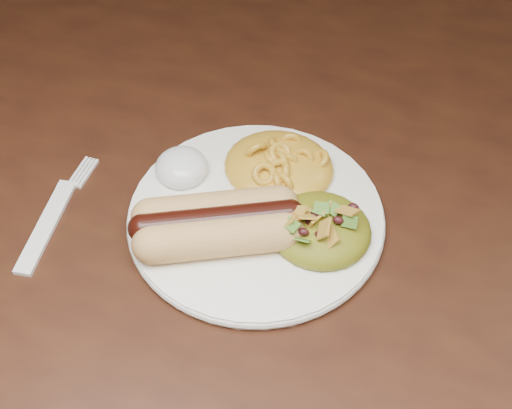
% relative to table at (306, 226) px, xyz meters
% --- Properties ---
extents(table, '(1.60, 0.90, 0.75)m').
position_rel_table_xyz_m(table, '(0.00, 0.00, 0.00)').
color(table, black).
rests_on(table, floor).
extents(plate, '(0.23, 0.23, 0.01)m').
position_rel_table_xyz_m(plate, '(-0.03, -0.08, 0.10)').
color(plate, white).
rests_on(plate, table).
extents(hotdog, '(0.11, 0.11, 0.03)m').
position_rel_table_xyz_m(hotdog, '(-0.05, -0.12, 0.12)').
color(hotdog, '#E4B96A').
rests_on(hotdog, plate).
extents(mac_and_cheese, '(0.12, 0.11, 0.04)m').
position_rel_table_xyz_m(mac_and_cheese, '(-0.02, -0.03, 0.12)').
color(mac_and_cheese, orange).
rests_on(mac_and_cheese, plate).
extents(sour_cream, '(0.06, 0.06, 0.03)m').
position_rel_table_xyz_m(sour_cream, '(-0.10, -0.06, 0.12)').
color(sour_cream, white).
rests_on(sour_cream, plate).
extents(taco_salad, '(0.08, 0.08, 0.04)m').
position_rel_table_xyz_m(taco_salad, '(0.03, -0.09, 0.12)').
color(taco_salad, '#A1600A').
rests_on(taco_salad, plate).
extents(fork, '(0.04, 0.14, 0.00)m').
position_rel_table_xyz_m(fork, '(-0.19, -0.14, 0.09)').
color(fork, white).
rests_on(fork, table).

